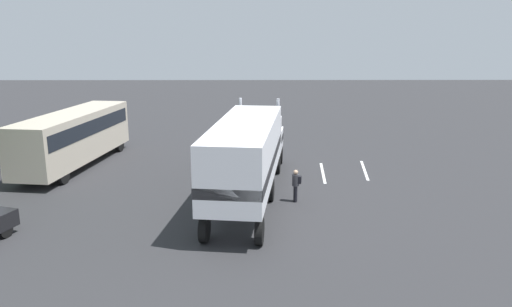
# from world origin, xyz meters

# --- Properties ---
(ground_plane) EXTENTS (120.00, 120.00, 0.00)m
(ground_plane) POSITION_xyz_m (0.00, 0.00, 0.00)
(ground_plane) COLOR #2D2D30
(lane_stripe_near) EXTENTS (4.40, 0.52, 0.01)m
(lane_stripe_near) POSITION_xyz_m (-1.95, -3.50, 0.01)
(lane_stripe_near) COLOR silver
(lane_stripe_near) RESTS_ON ground_plane
(lane_stripe_mid) EXTENTS (4.38, 0.73, 0.01)m
(lane_stripe_mid) POSITION_xyz_m (-1.38, -6.14, 0.01)
(lane_stripe_mid) COLOR silver
(lane_stripe_mid) RESTS_ON ground_plane
(semi_truck) EXTENTS (14.36, 4.24, 4.50)m
(semi_truck) POSITION_xyz_m (-6.65, 0.90, 2.52)
(semi_truck) COLOR white
(semi_truck) RESTS_ON ground_plane
(person_bystander) EXTENTS (0.35, 0.47, 1.63)m
(person_bystander) POSITION_xyz_m (-7.06, -1.42, 0.89)
(person_bystander) COLOR black
(person_bystander) RESTS_ON ground_plane
(parked_bus) EXTENTS (11.24, 3.97, 3.40)m
(parked_bus) POSITION_xyz_m (-0.25, 11.85, 2.07)
(parked_bus) COLOR #BFB29E
(parked_bus) RESTS_ON ground_plane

